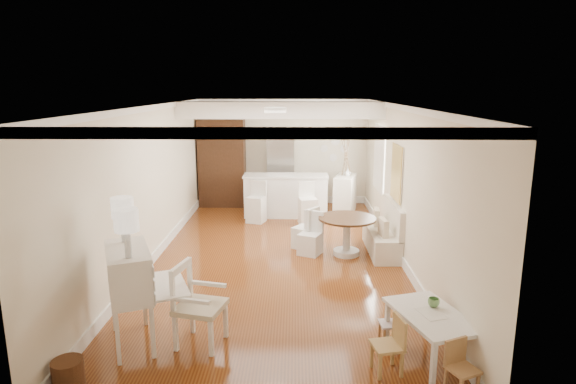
{
  "coord_description": "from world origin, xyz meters",
  "views": [
    {
      "loc": [
        0.32,
        -8.36,
        3.12
      ],
      "look_at": [
        0.2,
        0.3,
        1.22
      ],
      "focal_mm": 30.0,
      "sensor_mm": 36.0,
      "label": 1
    }
  ],
  "objects_px": {
    "slip_chair_far": "(305,227)",
    "sideboard": "(345,194)",
    "dining_table": "(347,236)",
    "pantry_cabinet": "(222,163)",
    "secretary_bureau": "(130,297)",
    "wicker_basket": "(68,375)",
    "slip_chair_near": "(310,234)",
    "kids_chair_c": "(463,369)",
    "bar_stool_left": "(256,202)",
    "kids_chair_a": "(387,345)",
    "kids_table": "(430,336)",
    "gustavian_armchair": "(200,305)",
    "fridge": "(294,173)",
    "kids_chair_b": "(390,323)",
    "breakfast_counter": "(286,195)",
    "bar_stool_right": "(308,204)"
  },
  "relations": [
    {
      "from": "gustavian_armchair",
      "to": "kids_table",
      "type": "xyz_separation_m",
      "value": [
        2.73,
        -0.28,
        -0.23
      ]
    },
    {
      "from": "wicker_basket",
      "to": "kids_table",
      "type": "bearing_deg",
      "value": 9.34
    },
    {
      "from": "secretary_bureau",
      "to": "kids_chair_b",
      "type": "relative_size",
      "value": 2.36
    },
    {
      "from": "secretary_bureau",
      "to": "bar_stool_left",
      "type": "xyz_separation_m",
      "value": [
        1.09,
        5.5,
        -0.13
      ]
    },
    {
      "from": "gustavian_armchair",
      "to": "bar_stool_right",
      "type": "xyz_separation_m",
      "value": [
        1.45,
        5.35,
        -0.03
      ]
    },
    {
      "from": "bar_stool_right",
      "to": "fridge",
      "type": "bearing_deg",
      "value": 89.63
    },
    {
      "from": "wicker_basket",
      "to": "kids_chair_c",
      "type": "bearing_deg",
      "value": -0.34
    },
    {
      "from": "slip_chair_far",
      "to": "bar_stool_left",
      "type": "bearing_deg",
      "value": -114.12
    },
    {
      "from": "dining_table",
      "to": "slip_chair_far",
      "type": "distance_m",
      "value": 0.87
    },
    {
      "from": "kids_chair_c",
      "to": "pantry_cabinet",
      "type": "xyz_separation_m",
      "value": [
        -3.65,
        8.09,
        0.86
      ]
    },
    {
      "from": "gustavian_armchair",
      "to": "sideboard",
      "type": "xyz_separation_m",
      "value": [
        2.41,
        6.38,
        -0.04
      ]
    },
    {
      "from": "kids_chair_a",
      "to": "kids_chair_c",
      "type": "height_order",
      "value": "kids_chair_a"
    },
    {
      "from": "secretary_bureau",
      "to": "bar_stool_left",
      "type": "height_order",
      "value": "secretary_bureau"
    },
    {
      "from": "secretary_bureau",
      "to": "wicker_basket",
      "type": "bearing_deg",
      "value": -135.09
    },
    {
      "from": "kids_chair_b",
      "to": "gustavian_armchair",
      "type": "bearing_deg",
      "value": -95.06
    },
    {
      "from": "gustavian_armchair",
      "to": "kids_chair_a",
      "type": "xyz_separation_m",
      "value": [
        2.17,
        -0.58,
        -0.18
      ]
    },
    {
      "from": "kids_chair_c",
      "to": "bar_stool_left",
      "type": "distance_m",
      "value": 6.98
    },
    {
      "from": "pantry_cabinet",
      "to": "bar_stool_left",
      "type": "bearing_deg",
      "value": -58.09
    },
    {
      "from": "secretary_bureau",
      "to": "kids_table",
      "type": "xyz_separation_m",
      "value": [
        3.58,
        -0.28,
        -0.33
      ]
    },
    {
      "from": "dining_table",
      "to": "slip_chair_near",
      "type": "xyz_separation_m",
      "value": [
        -0.68,
        0.03,
        0.04
      ]
    },
    {
      "from": "slip_chair_near",
      "to": "sideboard",
      "type": "relative_size",
      "value": 0.81
    },
    {
      "from": "slip_chair_far",
      "to": "kids_table",
      "type": "bearing_deg",
      "value": 53.98
    },
    {
      "from": "gustavian_armchair",
      "to": "wicker_basket",
      "type": "relative_size",
      "value": 3.12
    },
    {
      "from": "bar_stool_right",
      "to": "wicker_basket",
      "type": "bearing_deg",
      "value": -123.78
    },
    {
      "from": "breakfast_counter",
      "to": "bar_stool_right",
      "type": "bearing_deg",
      "value": -53.32
    },
    {
      "from": "slip_chair_near",
      "to": "pantry_cabinet",
      "type": "distance_m",
      "value": 4.5
    },
    {
      "from": "pantry_cabinet",
      "to": "fridge",
      "type": "height_order",
      "value": "pantry_cabinet"
    },
    {
      "from": "dining_table",
      "to": "slip_chair_near",
      "type": "height_order",
      "value": "slip_chair_near"
    },
    {
      "from": "gustavian_armchair",
      "to": "bar_stool_left",
      "type": "distance_m",
      "value": 5.51
    },
    {
      "from": "kids_table",
      "to": "slip_chair_near",
      "type": "relative_size",
      "value": 1.39
    },
    {
      "from": "secretary_bureau",
      "to": "kids_chair_a",
      "type": "distance_m",
      "value": 3.09
    },
    {
      "from": "kids_chair_a",
      "to": "wicker_basket",
      "type": "bearing_deg",
      "value": -95.62
    },
    {
      "from": "breakfast_counter",
      "to": "bar_stool_left",
      "type": "relative_size",
      "value": 2.11
    },
    {
      "from": "kids_table",
      "to": "breakfast_counter",
      "type": "height_order",
      "value": "breakfast_counter"
    },
    {
      "from": "kids_chair_b",
      "to": "slip_chair_far",
      "type": "xyz_separation_m",
      "value": [
        -0.98,
        3.6,
        0.16
      ]
    },
    {
      "from": "dining_table",
      "to": "fridge",
      "type": "relative_size",
      "value": 0.6
    },
    {
      "from": "secretary_bureau",
      "to": "breakfast_counter",
      "type": "relative_size",
      "value": 0.6
    },
    {
      "from": "kids_chair_b",
      "to": "sideboard",
      "type": "distance_m",
      "value": 6.32
    },
    {
      "from": "kids_table",
      "to": "fridge",
      "type": "distance_m",
      "value": 7.58
    },
    {
      "from": "slip_chair_far",
      "to": "bar_stool_left",
      "type": "relative_size",
      "value": 0.86
    },
    {
      "from": "gustavian_armchair",
      "to": "fridge",
      "type": "xyz_separation_m",
      "value": [
        1.13,
        7.1,
        0.39
      ]
    },
    {
      "from": "gustavian_armchair",
      "to": "slip_chair_near",
      "type": "distance_m",
      "value": 3.6
    },
    {
      "from": "pantry_cabinet",
      "to": "sideboard",
      "type": "xyz_separation_m",
      "value": [
        3.18,
        -0.76,
        -0.67
      ]
    },
    {
      "from": "secretary_bureau",
      "to": "wicker_basket",
      "type": "distance_m",
      "value": 1.1
    },
    {
      "from": "gustavian_armchair",
      "to": "pantry_cabinet",
      "type": "relative_size",
      "value": 0.45
    },
    {
      "from": "slip_chair_far",
      "to": "sideboard",
      "type": "height_order",
      "value": "sideboard"
    },
    {
      "from": "kids_chair_b",
      "to": "pantry_cabinet",
      "type": "height_order",
      "value": "pantry_cabinet"
    },
    {
      "from": "gustavian_armchair",
      "to": "kids_table",
      "type": "relative_size",
      "value": 0.91
    },
    {
      "from": "gustavian_armchair",
      "to": "pantry_cabinet",
      "type": "bearing_deg",
      "value": 19.95
    },
    {
      "from": "slip_chair_near",
      "to": "bar_stool_right",
      "type": "bearing_deg",
      "value": 114.96
    }
  ]
}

